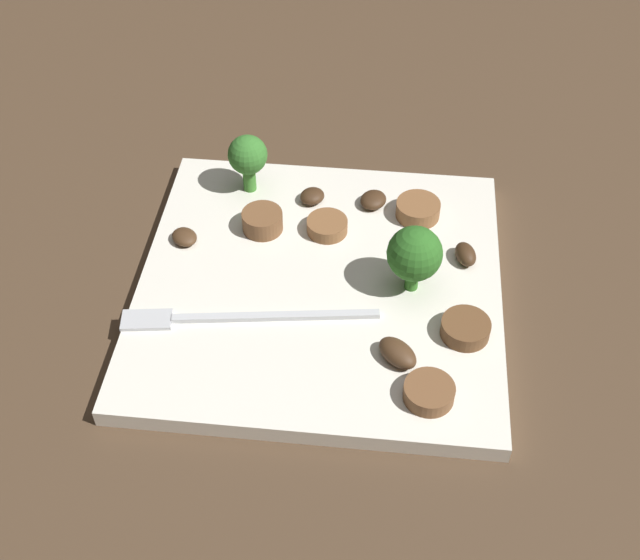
% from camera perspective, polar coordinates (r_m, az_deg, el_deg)
% --- Properties ---
extents(ground_plane, '(1.40, 1.40, 0.00)m').
position_cam_1_polar(ground_plane, '(0.61, -0.00, -0.89)').
color(ground_plane, '#4C3826').
extents(plate, '(0.26, 0.26, 0.01)m').
position_cam_1_polar(plate, '(0.61, -0.00, -0.45)').
color(plate, white).
rests_on(plate, ground_plane).
extents(fork, '(0.18, 0.04, 0.00)m').
position_cam_1_polar(fork, '(0.58, -6.21, -2.60)').
color(fork, silver).
rests_on(fork, plate).
extents(broccoli_floret_0, '(0.04, 0.04, 0.05)m').
position_cam_1_polar(broccoli_floret_0, '(0.58, 6.56, 1.66)').
color(broccoli_floret_0, '#347525').
rests_on(broccoli_floret_0, plate).
extents(broccoli_floret_1, '(0.03, 0.03, 0.05)m').
position_cam_1_polar(broccoli_floret_1, '(0.66, -5.03, 8.51)').
color(broccoli_floret_1, '#408630').
rests_on(broccoli_floret_1, plate).
extents(sausage_slice_0, '(0.04, 0.04, 0.01)m').
position_cam_1_polar(sausage_slice_0, '(0.57, 10.03, -3.32)').
color(sausage_slice_0, brown).
rests_on(sausage_slice_0, plate).
extents(sausage_slice_1, '(0.04, 0.04, 0.02)m').
position_cam_1_polar(sausage_slice_1, '(0.64, -4.01, 4.10)').
color(sausage_slice_1, brown).
rests_on(sausage_slice_1, plate).
extents(sausage_slice_2, '(0.04, 0.04, 0.01)m').
position_cam_1_polar(sausage_slice_2, '(0.53, 7.56, -7.72)').
color(sausage_slice_2, brown).
rests_on(sausage_slice_2, plate).
extents(sausage_slice_3, '(0.05, 0.05, 0.01)m').
position_cam_1_polar(sausage_slice_3, '(0.65, 6.79, 4.87)').
color(sausage_slice_3, brown).
rests_on(sausage_slice_3, plate).
extents(sausage_slice_4, '(0.04, 0.04, 0.01)m').
position_cam_1_polar(sausage_slice_4, '(0.64, 0.07, 3.79)').
color(sausage_slice_4, brown).
rests_on(sausage_slice_4, plate).
extents(mushroom_0, '(0.03, 0.03, 0.01)m').
position_cam_1_polar(mushroom_0, '(0.64, -9.37, 2.96)').
color(mushroom_0, '#4C331E').
rests_on(mushroom_0, plate).
extents(mushroom_1, '(0.03, 0.03, 0.01)m').
position_cam_1_polar(mushroom_1, '(0.55, 5.39, -5.05)').
color(mushroom_1, '#4C331E').
rests_on(mushroom_1, plate).
extents(mushroom_2, '(0.02, 0.03, 0.01)m').
position_cam_1_polar(mushroom_2, '(0.62, 10.04, 1.77)').
color(mushroom_2, '#422B19').
rests_on(mushroom_2, plate).
extents(mushroom_4, '(0.03, 0.03, 0.01)m').
position_cam_1_polar(mushroom_4, '(0.66, -0.54, 5.83)').
color(mushroom_4, '#422B19').
rests_on(mushroom_4, plate).
extents(mushroom_5, '(0.03, 0.03, 0.01)m').
position_cam_1_polar(mushroom_5, '(0.66, 3.71, 5.56)').
color(mushroom_5, '#422B19').
rests_on(mushroom_5, plate).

